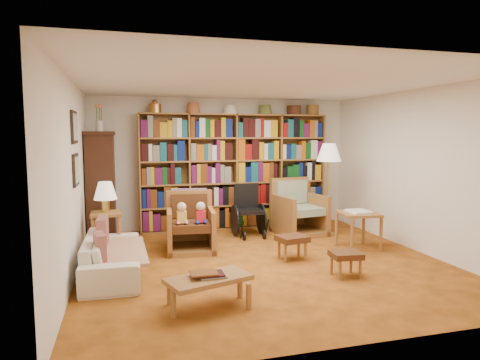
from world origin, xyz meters
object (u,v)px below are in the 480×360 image
object	(u,v)px
floor_lamp	(329,156)
coffee_table	(208,281)
armchair_sage	(297,212)
side_table_papers	(358,218)
footstool_b	(346,256)
armchair_leather	(190,225)
sofa	(112,256)
wheelchair	(248,212)
side_table_lamp	(106,223)
footstool_a	(292,240)

from	to	relation	value
floor_lamp	coffee_table	size ratio (longest dim) A/B	1.72
armchair_sage	side_table_papers	size ratio (longest dim) A/B	1.54
armchair_sage	footstool_b	world-z (taller)	armchair_sage
armchair_leather	coffee_table	bearing A→B (deg)	-93.91
armchair_sage	coffee_table	xyz separation A→B (m)	(-2.25, -2.97, -0.10)
sofa	armchair_sage	world-z (taller)	armchair_sage
wheelchair	coffee_table	world-z (taller)	wheelchair
side_table_lamp	side_table_papers	size ratio (longest dim) A/B	1.01
footstool_a	sofa	bearing A→B (deg)	-179.51
sofa	side_table_papers	bearing A→B (deg)	-84.22
side_table_lamp	sofa	bearing A→B (deg)	-84.10
armchair_sage	armchair_leather	bearing A→B (deg)	-163.23
side_table_lamp	floor_lamp	size ratio (longest dim) A/B	0.39
floor_lamp	side_table_papers	size ratio (longest dim) A/B	2.55
armchair_sage	footstool_b	bearing A→B (deg)	-98.54
armchair_leather	floor_lamp	xyz separation A→B (m)	(2.55, 0.33, 1.04)
armchair_leather	side_table_papers	world-z (taller)	armchair_leather
footstool_b	footstool_a	bearing A→B (deg)	113.34
armchair_leather	footstool_b	world-z (taller)	armchair_leather
footstool_a	coffee_table	world-z (taller)	coffee_table
armchair_leather	floor_lamp	size ratio (longest dim) A/B	0.56
floor_lamp	side_table_lamp	bearing A→B (deg)	-174.98
sofa	armchair_sage	size ratio (longest dim) A/B	1.73
armchair_leather	side_table_papers	bearing A→B (deg)	-14.99
armchair_leather	wheelchair	world-z (taller)	armchair_leather
sofa	wheelchair	world-z (taller)	wheelchair
side_table_lamp	armchair_leather	size ratio (longest dim) A/B	0.70
armchair_sage	side_table_papers	bearing A→B (deg)	-70.00
wheelchair	floor_lamp	xyz separation A→B (m)	(1.39, -0.35, 1.00)
side_table_lamp	side_table_papers	distance (m)	3.88
sofa	armchair_sage	xyz separation A→B (m)	(3.24, 1.61, 0.13)
side_table_papers	sofa	bearing A→B (deg)	-175.60
armchair_leather	side_table_lamp	bearing A→B (deg)	-179.68
wheelchair	side_table_papers	distance (m)	1.96
side_table_lamp	armchair_sage	xyz separation A→B (m)	(3.34, 0.64, -0.11)
wheelchair	floor_lamp	distance (m)	1.75
side_table_papers	floor_lamp	bearing A→B (deg)	90.97
armchair_leather	footstool_b	xyz separation A→B (m)	(1.72, -1.83, -0.12)
armchair_leather	floor_lamp	bearing A→B (deg)	7.31
armchair_leather	footstool_a	world-z (taller)	armchair_leather
armchair_sage	coffee_table	size ratio (longest dim) A/B	1.04
floor_lamp	footstool_a	size ratio (longest dim) A/B	3.51
side_table_lamp	coffee_table	size ratio (longest dim) A/B	0.68
floor_lamp	footstool_b	distance (m)	2.59
floor_lamp	footstool_a	world-z (taller)	floor_lamp
wheelchair	side_table_papers	size ratio (longest dim) A/B	1.43
side_table_lamp	coffee_table	bearing A→B (deg)	-64.86
armchair_sage	floor_lamp	world-z (taller)	floor_lamp
armchair_leather	footstool_a	xyz separation A→B (m)	(1.35, -0.95, -0.09)
armchair_leather	side_table_papers	distance (m)	2.66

